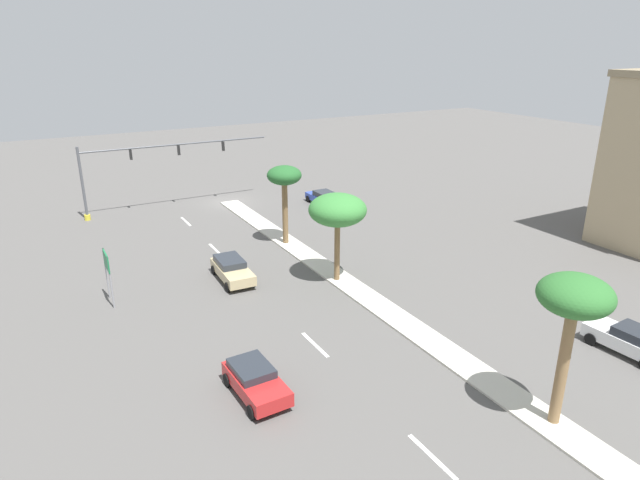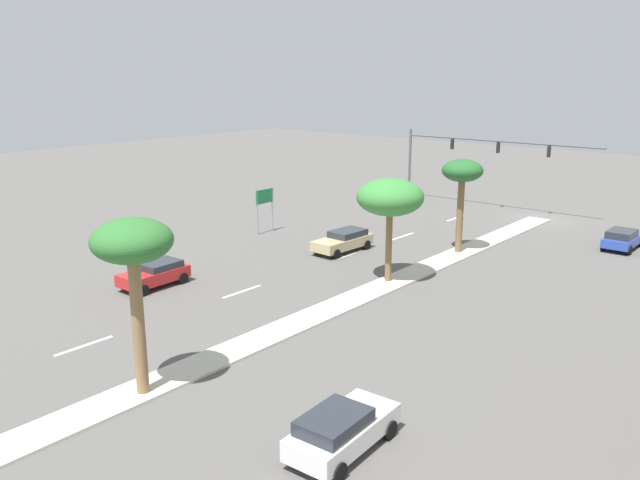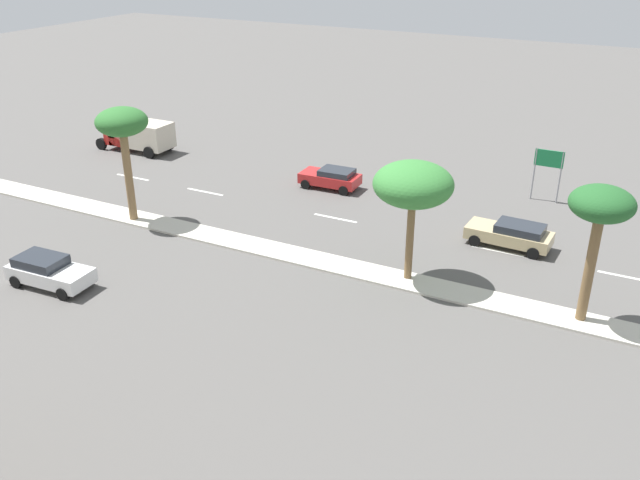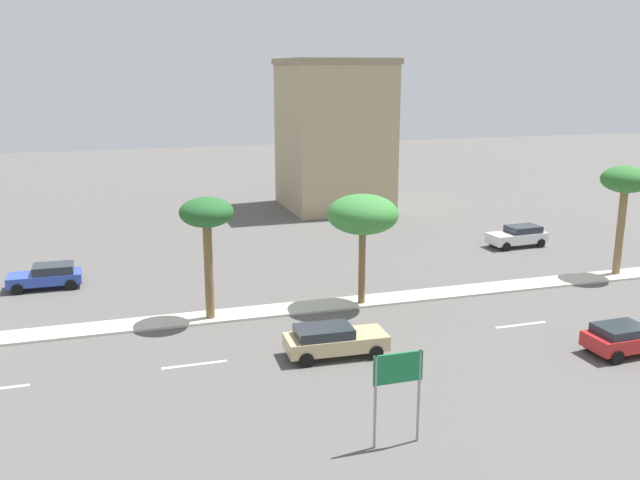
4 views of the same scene
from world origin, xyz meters
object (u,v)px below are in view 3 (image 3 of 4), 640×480
object	(u,v)px
palm_tree_front	(122,126)
sedan_white_leading	(49,271)
sedan_red_trailing	(331,178)
palm_tree_leading	(601,209)
sedan_tan_front	(511,234)
palm_tree_trailing	(413,185)
directional_road_sign	(548,164)
box_truck	(138,134)

from	to	relation	value
palm_tree_front	sedan_white_leading	size ratio (longest dim) A/B	1.56
sedan_red_trailing	palm_tree_leading	bearing A→B (deg)	-119.67
palm_tree_leading	sedan_tan_front	xyz separation A→B (m)	(6.18, 4.52, -4.56)
palm_tree_leading	palm_tree_trailing	bearing A→B (deg)	89.23
sedan_white_leading	sedan_tan_front	xyz separation A→B (m)	(14.59, -18.74, -0.03)
sedan_red_trailing	sedan_white_leading	size ratio (longest dim) A/B	0.93
palm_tree_trailing	palm_tree_front	world-z (taller)	palm_tree_front
palm_tree_leading	palm_tree_front	size ratio (longest dim) A/B	0.93
directional_road_sign	sedan_white_leading	world-z (taller)	directional_road_sign
directional_road_sign	sedan_red_trailing	distance (m)	13.69
palm_tree_leading	sedan_white_leading	distance (m)	25.15
directional_road_sign	sedan_white_leading	bearing A→B (deg)	139.51
sedan_white_leading	box_truck	xyz separation A→B (m)	(18.70, 10.74, 0.50)
palm_tree_trailing	palm_tree_front	bearing A→B (deg)	91.80
palm_tree_trailing	sedan_tan_front	distance (m)	8.21
directional_road_sign	palm_tree_front	distance (m)	25.54
sedan_red_trailing	box_truck	world-z (taller)	box_truck
directional_road_sign	sedan_white_leading	size ratio (longest dim) A/B	0.78
directional_road_sign	sedan_red_trailing	world-z (taller)	directional_road_sign
sedan_white_leading	sedan_red_trailing	bearing A→B (deg)	-18.60
palm_tree_leading	sedan_tan_front	size ratio (longest dim) A/B	1.36
palm_tree_leading	palm_tree_trailing	xyz separation A→B (m)	(0.11, 8.13, -0.38)
palm_tree_leading	box_truck	size ratio (longest dim) A/B	1.03
palm_tree_trailing	sedan_tan_front	bearing A→B (deg)	-30.74
box_truck	directional_road_sign	bearing A→B (deg)	-83.08
palm_tree_front	sedan_white_leading	distance (m)	9.56
directional_road_sign	sedan_red_trailing	bearing A→B (deg)	107.75
palm_tree_front	sedan_tan_front	size ratio (longest dim) A/B	1.46
sedan_red_trailing	sedan_tan_front	xyz separation A→B (m)	(-3.59, -12.62, 0.02)
palm_tree_trailing	directional_road_sign	bearing A→B (deg)	-15.85
sedan_red_trailing	box_truck	xyz separation A→B (m)	(0.52, 16.86, 0.55)
palm_tree_leading	palm_tree_front	xyz separation A→B (m)	(-0.42, 25.10, 0.40)
palm_tree_trailing	sedan_tan_front	size ratio (longest dim) A/B	1.30
sedan_white_leading	box_truck	world-z (taller)	box_truck
directional_road_sign	sedan_tan_front	size ratio (longest dim) A/B	0.73
palm_tree_trailing	palm_tree_leading	bearing A→B (deg)	-90.77
directional_road_sign	palm_tree_trailing	distance (m)	14.56
directional_road_sign	palm_tree_front	size ratio (longest dim) A/B	0.50
palm_tree_trailing	sedan_red_trailing	world-z (taller)	palm_tree_trailing
palm_tree_front	palm_tree_trailing	bearing A→B (deg)	-88.20
palm_tree_leading	palm_tree_trailing	world-z (taller)	palm_tree_leading
palm_tree_leading	palm_tree_front	distance (m)	25.10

